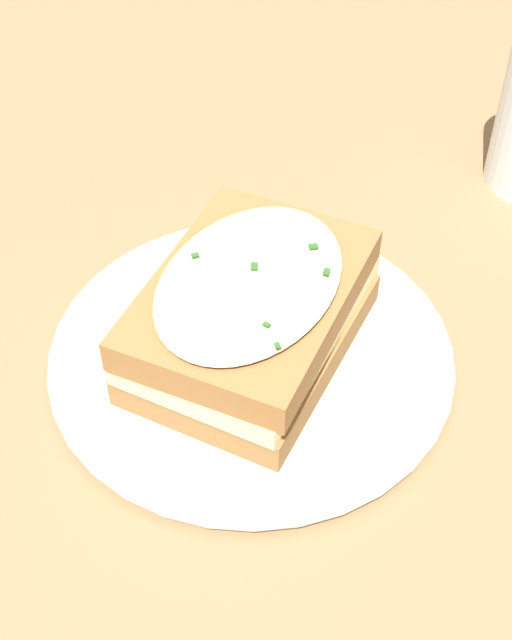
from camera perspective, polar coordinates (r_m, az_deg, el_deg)
The scene contains 3 objects.
ground_plane at distance 0.56m, azimuth -1.07°, elevation -4.12°, with size 2.40×2.40×0.00m, color olive.
dinner_plate at distance 0.56m, azimuth 0.00°, elevation -2.27°, with size 0.26×0.26×0.01m.
sandwich at distance 0.54m, azimuth 0.04°, elevation 0.28°, with size 0.17×0.12×0.07m.
Camera 1 is at (0.33, 0.14, 0.43)m, focal length 50.00 mm.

